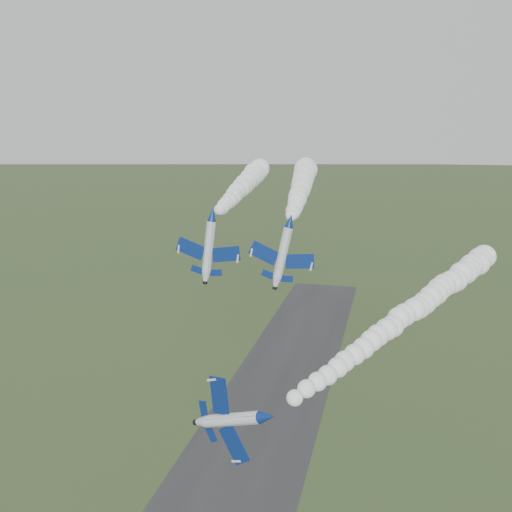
# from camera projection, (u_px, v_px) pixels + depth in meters

# --- Properties ---
(runway) EXTENTS (24.00, 260.00, 0.04)m
(runway) POSITION_uv_depth(u_px,v_px,m) (236.00, 475.00, 100.84)
(runway) COLOR #2D2D2F
(runway) RESTS_ON ground
(jet_lead) EXTENTS (6.54, 11.24, 9.01)m
(jet_lead) POSITION_uv_depth(u_px,v_px,m) (267.00, 417.00, 57.07)
(jet_lead) COLOR silver
(smoke_trail_jet_lead) EXTENTS (29.50, 63.72, 4.44)m
(smoke_trail_jet_lead) POSITION_uv_depth(u_px,v_px,m) (415.00, 308.00, 84.56)
(smoke_trail_jet_lead) COLOR white
(jet_pair_left) EXTENTS (10.03, 12.08, 3.06)m
(jet_pair_left) POSITION_uv_depth(u_px,v_px,m) (212.00, 214.00, 85.81)
(jet_pair_left) COLOR silver
(smoke_trail_jet_pair_left) EXTENTS (8.09, 52.79, 4.79)m
(smoke_trail_jet_pair_left) POSITION_uv_depth(u_px,v_px,m) (244.00, 185.00, 113.76)
(smoke_trail_jet_pair_left) COLOR white
(jet_pair_right) EXTENTS (9.59, 11.63, 3.32)m
(jet_pair_right) POSITION_uv_depth(u_px,v_px,m) (290.00, 221.00, 82.20)
(jet_pair_right) COLOR silver
(smoke_trail_jet_pair_right) EXTENTS (12.63, 62.59, 5.35)m
(smoke_trail_jet_pair_right) POSITION_uv_depth(u_px,v_px,m) (301.00, 186.00, 114.45)
(smoke_trail_jet_pair_right) COLOR white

